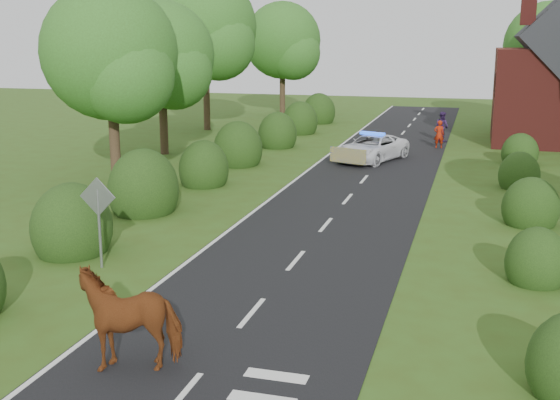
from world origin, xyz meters
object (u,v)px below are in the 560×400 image
(cow, at_px, (131,323))
(pedestrian_red, at_px, (439,134))
(road_sign, at_px, (98,209))
(police_van, at_px, (372,148))
(pedestrian_purple, at_px, (442,127))

(cow, relative_size, pedestrian_red, 1.46)
(road_sign, height_order, police_van, road_sign)
(cow, bearing_deg, pedestrian_red, 147.11)
(police_van, xyz_separation_m, pedestrian_purple, (3.03, 7.93, 0.23))
(pedestrian_red, relative_size, pedestrian_purple, 0.88)
(road_sign, xyz_separation_m, pedestrian_red, (7.62, 24.06, -0.86))
(road_sign, height_order, pedestrian_red, road_sign)
(police_van, bearing_deg, road_sign, -83.73)
(road_sign, height_order, cow, road_sign)
(police_van, relative_size, pedestrian_red, 3.30)
(cow, height_order, pedestrian_purple, pedestrian_purple)
(police_van, height_order, pedestrian_red, pedestrian_red)
(cow, height_order, pedestrian_red, cow)
(police_van, bearing_deg, cow, -72.66)
(cow, bearing_deg, pedestrian_purple, 147.82)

